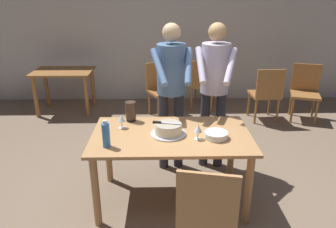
{
  "coord_description": "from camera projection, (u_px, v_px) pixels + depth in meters",
  "views": [
    {
      "loc": [
        -0.09,
        -2.76,
        2.05
      ],
      "look_at": [
        -0.03,
        0.14,
        0.9
      ],
      "focal_mm": 33.98,
      "sensor_mm": 36.0,
      "label": 1
    }
  ],
  "objects": [
    {
      "name": "main_dining_table",
      "position": [
        171.0,
        144.0,
        3.09
      ],
      "size": [
        1.52,
        0.88,
        0.75
      ],
      "color": "tan",
      "rests_on": "ground_plane"
    },
    {
      "name": "plate_stack",
      "position": [
        216.0,
        135.0,
        2.96
      ],
      "size": [
        0.22,
        0.22,
        0.06
      ],
      "color": "white",
      "rests_on": "main_dining_table"
    },
    {
      "name": "person_cutting_cake",
      "position": [
        171.0,
        83.0,
        3.54
      ],
      "size": [
        0.46,
        0.57,
        1.72
      ],
      "color": "#2D2D38",
      "rests_on": "ground_plane"
    },
    {
      "name": "person_standing_beside",
      "position": [
        215.0,
        82.0,
        3.57
      ],
      "size": [
        0.46,
        0.57,
        1.72
      ],
      "color": "#2D2D38",
      "rests_on": "ground_plane"
    },
    {
      "name": "back_wall",
      "position": [
        166.0,
        29.0,
        5.91
      ],
      "size": [
        10.0,
        0.12,
        2.7
      ],
      "primitive_type": "cube",
      "color": "beige",
      "rests_on": "ground_plane"
    },
    {
      "name": "wine_glass_far",
      "position": [
        122.0,
        118.0,
        3.14
      ],
      "size": [
        0.08,
        0.08,
        0.14
      ],
      "color": "silver",
      "rests_on": "main_dining_table"
    },
    {
      "name": "water_bottle",
      "position": [
        106.0,
        135.0,
        2.76
      ],
      "size": [
        0.07,
        0.07,
        0.25
      ],
      "color": "#387AC6",
      "rests_on": "main_dining_table"
    },
    {
      "name": "background_table",
      "position": [
        64.0,
        80.0,
        5.51
      ],
      "size": [
        1.0,
        0.7,
        0.74
      ],
      "color": "#9E6633",
      "rests_on": "ground_plane"
    },
    {
      "name": "cake_knife",
      "position": [
        161.0,
        123.0,
        3.01
      ],
      "size": [
        0.27,
        0.08,
        0.02
      ],
      "color": "silver",
      "rests_on": "cake_on_platter"
    },
    {
      "name": "ground_plane",
      "position": [
        171.0,
        199.0,
        3.33
      ],
      "size": [
        14.0,
        14.0,
        0.0
      ],
      "primitive_type": "plane",
      "color": "#7A6651"
    },
    {
      "name": "background_chair_0",
      "position": [
        305.0,
        90.0,
        5.24
      ],
      "size": [
        0.55,
        0.55,
        0.9
      ],
      "color": "#9E6633",
      "rests_on": "ground_plane"
    },
    {
      "name": "background_chair_1",
      "position": [
        203.0,
        83.0,
        5.63
      ],
      "size": [
        0.56,
        0.56,
        0.9
      ],
      "color": "#9E6633",
      "rests_on": "ground_plane"
    },
    {
      "name": "background_chair_2",
      "position": [
        266.0,
        92.0,
        5.11
      ],
      "size": [
        0.46,
        0.46,
        0.9
      ],
      "color": "#9E6633",
      "rests_on": "ground_plane"
    },
    {
      "name": "wine_glass_near",
      "position": [
        198.0,
        129.0,
        2.91
      ],
      "size": [
        0.08,
        0.08,
        0.14
      ],
      "color": "silver",
      "rests_on": "main_dining_table"
    },
    {
      "name": "background_chair_3",
      "position": [
        161.0,
        87.0,
        5.38
      ],
      "size": [
        0.59,
        0.59,
        0.9
      ],
      "color": "#9E6633",
      "rests_on": "ground_plane"
    },
    {
      "name": "chair_near_side",
      "position": [
        207.0,
        211.0,
        2.39
      ],
      "size": [
        0.52,
        0.52,
        0.9
      ],
      "color": "tan",
      "rests_on": "ground_plane"
    },
    {
      "name": "hurricane_lamp",
      "position": [
        131.0,
        111.0,
        3.32
      ],
      "size": [
        0.11,
        0.11,
        0.21
      ],
      "color": "black",
      "rests_on": "main_dining_table"
    },
    {
      "name": "cake_on_platter",
      "position": [
        168.0,
        129.0,
        3.02
      ],
      "size": [
        0.34,
        0.34,
        0.11
      ],
      "color": "silver",
      "rests_on": "main_dining_table"
    }
  ]
}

